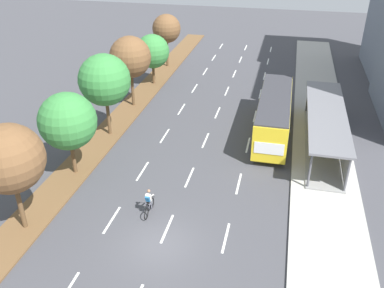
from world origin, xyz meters
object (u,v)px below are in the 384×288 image
bus (274,112)px  median_tree_nearest (9,159)px  median_tree_fifth (152,51)px  median_tree_fourth (130,57)px  bus_shelter (329,126)px  cyclist (149,203)px  median_tree_third (104,80)px  median_tree_farthest (166,29)px  median_tree_second (68,121)px

bus → median_tree_nearest: (-13.43, -15.55, 2.69)m
median_tree_fifth → median_tree_nearest: bearing=-90.1°
median_tree_nearest → median_tree_fourth: median_tree_fourth is taller
median_tree_fourth → median_tree_nearest: bearing=-89.9°
bus_shelter → cyclist: size_ratio=7.48×
bus_shelter → median_tree_fifth: bearing=149.6°
median_tree_fifth → cyclist: bearing=-72.9°
bus → cyclist: size_ratio=6.20×
median_tree_third → bus_shelter: bearing=6.3°
median_tree_third → median_tree_fifth: median_tree_third is taller
median_tree_third → cyclist: bearing=-54.8°
median_tree_farthest → median_tree_third: bearing=-89.0°
median_tree_fifth → median_tree_farthest: 6.23m
median_tree_second → bus_shelter: bearing=24.7°
bus → bus_shelter: bearing=-17.1°
median_tree_farthest → median_tree_second: bearing=-89.3°
median_tree_farthest → bus_shelter: bearing=-42.7°
bus_shelter → bus: bus is taller
bus_shelter → cyclist: 15.78m
bus → median_tree_farthest: median_tree_farthest is taller
bus → median_tree_second: median_tree_second is taller
median_tree_third → median_tree_farthest: bearing=91.0°
cyclist → median_tree_third: 12.11m
cyclist → median_tree_third: size_ratio=0.27×
median_tree_nearest → median_tree_farthest: (-0.18, 30.76, -0.14)m
median_tree_third → median_tree_fourth: bearing=91.5°
median_tree_fourth → median_tree_fifth: median_tree_fourth is taller
median_tree_fourth → median_tree_fifth: bearing=89.3°
bus_shelter → median_tree_second: bearing=-155.3°
median_tree_third → median_tree_fourth: (-0.17, 6.15, 0.01)m
bus → median_tree_third: 13.97m
median_tree_second → median_tree_farthest: median_tree_farthest is taller
median_tree_fourth → median_tree_third: bearing=-88.5°
median_tree_nearest → median_tree_third: 12.31m
cyclist → median_tree_fifth: 22.82m
median_tree_nearest → median_tree_second: 6.19m
median_tree_fourth → median_tree_farthest: (-0.15, 12.31, -0.24)m
median_tree_fifth → median_tree_farthest: size_ratio=0.86×
median_tree_second → bus: bearing=35.2°
median_tree_second → cyclist: bearing=-25.7°
cyclist → median_tree_second: (-6.61, 3.18, 3.33)m
cyclist → median_tree_fourth: median_tree_fourth is taller
median_tree_third → median_tree_second: bearing=-90.3°
bus_shelter → median_tree_nearest: (-17.71, -14.24, 2.89)m
bus → median_tree_nearest: median_tree_nearest is taller
median_tree_farthest → median_tree_fifth: bearing=-87.9°
median_tree_nearest → median_tree_fourth: (-0.04, 18.46, 0.10)m
cyclist → bus_shelter: bearing=45.6°
median_tree_nearest → median_tree_second: bearing=89.1°
bus → median_tree_farthest: bearing=131.8°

